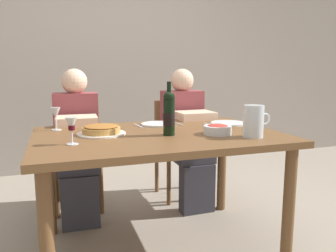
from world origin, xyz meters
The scene contains 19 objects.
ground_plane centered at (0.00, 0.00, 0.00)m, with size 8.00×8.00×0.00m, color gray.
back_wall centered at (0.00, 2.00, 1.40)m, with size 8.00×0.10×2.80m, color #A3998E.
dining_table centered at (0.00, 0.00, 0.67)m, with size 1.50×1.00×0.76m.
wine_bottle centered at (0.04, -0.08, 0.89)m, with size 0.07×0.07×0.32m.
water_pitcher centered at (0.49, -0.29, 0.84)m, with size 0.17×0.12×0.19m.
baked_tart centered at (-0.34, 0.08, 0.79)m, with size 0.30×0.30×0.06m.
salad_bowl centered at (0.33, -0.14, 0.79)m, with size 0.17×0.17×0.06m.
wine_glass_left_diner centered at (-0.53, -0.15, 0.86)m, with size 0.06×0.06×0.14m.
wine_glass_right_diner centered at (-0.60, 0.32, 0.87)m, with size 0.06×0.06×0.15m.
dinner_plate_left_setting centered at (0.09, 0.31, 0.77)m, with size 0.24×0.24×0.01m, color silver.
dinner_plate_right_setting centered at (0.59, 0.19, 0.77)m, with size 0.26×0.26×0.01m, color silver.
fork_left_setting centered at (-0.06, 0.31, 0.76)m, with size 0.16×0.01×0.01m, color silver.
knife_left_setting centered at (0.24, 0.31, 0.76)m, with size 0.18×0.01×0.01m, color silver.
knife_right_setting centered at (0.70, 0.19, 0.76)m, with size 0.18×0.01×0.01m, color silver.
spoon_right_setting centered at (0.44, 0.19, 0.76)m, with size 0.16×0.01×0.01m, color silver.
chair_left centered at (-0.45, 0.91, 0.50)m, with size 0.42×0.42×0.87m.
diner_left centered at (-0.45, 0.67, 0.62)m, with size 0.35×0.51×1.16m.
chair_right centered at (0.45, 0.89, 0.50)m, with size 0.41×0.41×0.87m.
diner_right centered at (0.45, 0.66, 0.62)m, with size 0.34×0.51×1.16m.
Camera 1 is at (-0.60, -1.96, 1.15)m, focal length 35.85 mm.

